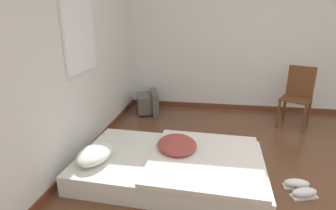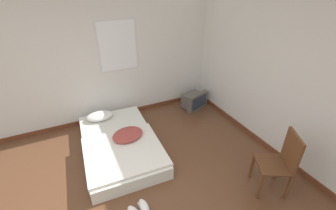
% 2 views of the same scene
% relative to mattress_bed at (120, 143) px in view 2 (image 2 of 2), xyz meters
% --- Properties ---
extents(wall_back, '(7.78, 0.08, 2.60)m').
position_rel_mattress_bed_xyz_m(wall_back, '(-0.24, 1.19, 1.15)').
color(wall_back, silver).
rests_on(wall_back, ground_plane).
extents(wall_right, '(0.08, 7.78, 2.60)m').
position_rel_mattress_bed_xyz_m(wall_right, '(2.47, -1.52, 1.14)').
color(wall_right, silver).
rests_on(wall_right, ground_plane).
extents(mattress_bed, '(1.32, 2.09, 0.37)m').
position_rel_mattress_bed_xyz_m(mattress_bed, '(0.00, 0.00, 0.00)').
color(mattress_bed, silver).
rests_on(mattress_bed, ground_plane).
extents(crt_tv, '(0.62, 0.51, 0.40)m').
position_rel_mattress_bed_xyz_m(crt_tv, '(1.99, 0.72, 0.05)').
color(crt_tv, '#56514C').
rests_on(crt_tv, ground_plane).
extents(wooden_chair, '(0.58, 0.58, 0.97)m').
position_rel_mattress_bed_xyz_m(wooden_chair, '(1.82, -1.82, 0.42)').
color(wooden_chair, brown).
rests_on(wooden_chair, ground_plane).
extents(sneaker_pair, '(0.30, 0.30, 0.10)m').
position_rel_mattress_bed_xyz_m(sneaker_pair, '(-0.11, -1.35, -0.09)').
color(sneaker_pair, silver).
rests_on(sneaker_pair, ground_plane).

